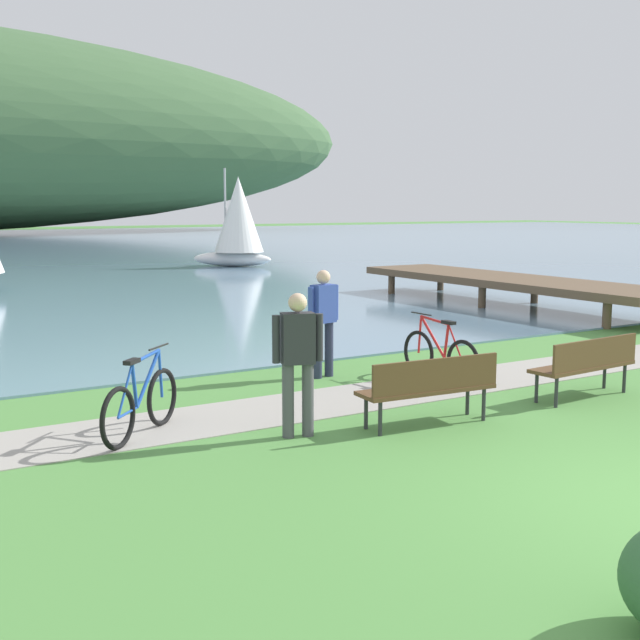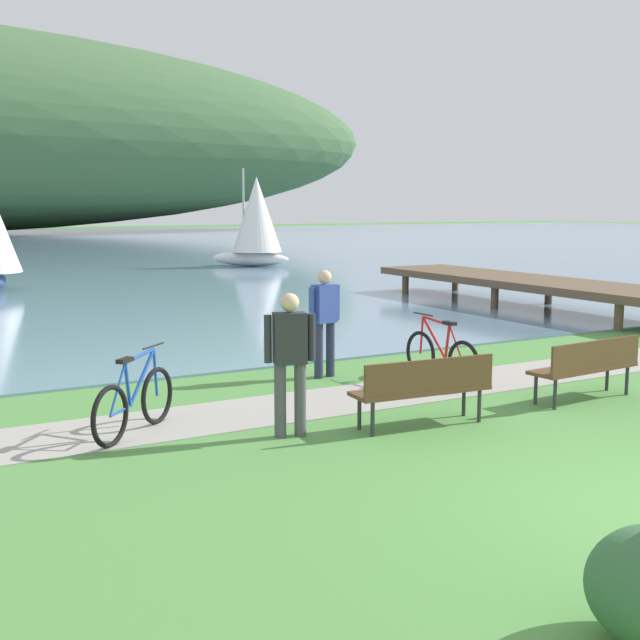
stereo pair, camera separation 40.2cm
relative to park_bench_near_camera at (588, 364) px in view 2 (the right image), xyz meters
name	(u,v)px [view 2 (the right image)]	position (x,y,z in m)	size (l,w,h in m)	color
shoreline_path	(372,395)	(-2.46, 1.71, -0.52)	(60.00, 1.50, 0.01)	#A39E93
park_bench_near_camera	(588,364)	(0.00, 0.00, 0.00)	(1.83, 0.60, 0.88)	brown
park_bench_further_along	(424,386)	(-2.81, 0.02, 0.00)	(1.83, 0.62, 0.88)	brown
bicycle_leaning_near_bench	(441,356)	(-1.01, 2.00, -0.12)	(0.10, 1.77, 1.01)	black
bicycle_beside_path	(135,402)	(-6.01, 1.43, -0.12)	(1.35, 1.23, 1.01)	black
person_at_shoreline	(325,316)	(-2.43, 3.16, 0.46)	(0.60, 0.28, 1.71)	#282D47
person_on_the_grass	(290,355)	(-4.43, 0.48, 0.46)	(0.59, 0.32, 1.71)	#4C4C51
sailboat_nearest_to_shore	(256,220)	(6.35, 24.58, 1.52)	(3.35, 3.45, 4.26)	white
pier_dock	(523,282)	(6.54, 8.21, 0.17)	(2.40, 10.00, 0.80)	brown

